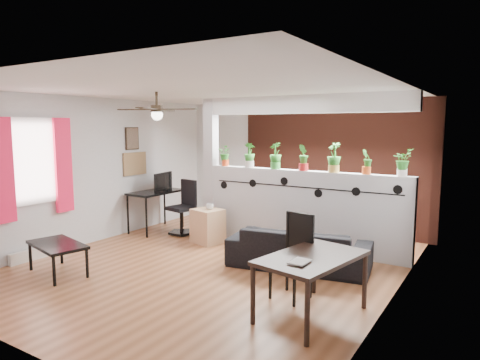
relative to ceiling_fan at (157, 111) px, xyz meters
The scene contains 28 objects.
room_shell 1.33m from the ceiling_fan, 20.56° to the left, with size 6.30×7.10×2.90m.
partition_wall 2.91m from the ceiling_fan, 48.37° to the left, with size 3.60×0.18×1.35m, color #BCBCC1.
ceiling_header 2.41m from the ceiling_fan, 48.37° to the left, with size 3.60×0.18×0.30m, color white.
pier_column 2.09m from the ceiling_fan, 99.77° to the left, with size 0.22×0.20×2.60m, color #BCBCC1.
brick_panel 3.78m from the ceiling_fan, 63.93° to the left, with size 3.90×0.05×2.60m, color #AB4731.
vine_decal 2.64m from the ceiling_fan, 46.80° to the left, with size 3.31×0.01×0.30m.
window_assembly 2.13m from the ceiling_fan, 152.87° to the right, with size 0.09×1.30×1.55m.
baseboard_heater 2.96m from the ceiling_fan, 152.65° to the right, with size 0.08×1.00×0.18m, color silver.
corkboard 2.38m from the ceiling_fan, 144.85° to the left, with size 0.03×0.60×0.45m, color olive.
framed_art 2.19m from the ceiling_fan, 145.97° to the left, with size 0.03×0.34×0.44m.
ceiling_fan is the anchor object (origin of this frame).
potted_plant_0 1.95m from the ceiling_fan, 89.36° to the left, with size 0.21×0.17×0.39m.
potted_plant_1 2.02m from the ceiling_fan, 73.11° to the left, with size 0.25×0.21×0.45m.
potted_plant_2 2.22m from the ceiling_fan, 59.19° to the left, with size 0.26×0.29×0.46m.
potted_plant_3 2.52m from the ceiling_fan, 48.37° to the left, with size 0.27×0.29×0.44m.
potted_plant_4 2.88m from the ceiling_fan, 40.24° to the left, with size 0.31×0.29×0.48m.
potted_plant_5 3.29m from the ceiling_fan, 34.15° to the left, with size 0.24×0.25×0.39m.
potted_plant_6 3.73m from the ceiling_fan, 29.51° to the left, with size 0.23×0.25×0.41m.
sofa 2.94m from the ceiling_fan, 23.77° to the left, with size 1.97×0.77×0.58m, color black.
cube_shelf 2.37m from the ceiling_fan, 90.25° to the left, with size 0.50×0.44×0.61m, color tan.
cup 2.08m from the ceiling_fan, 87.98° to the left, with size 0.13×0.13×0.10m, color gray.
computer_desk 2.58m from the ceiling_fan, 134.53° to the left, with size 0.61×1.12×0.80m.
monitor 2.56m from the ceiling_fan, 131.71° to the left, with size 0.06×0.35×0.20m, color black.
office_chair 2.52m from the ceiling_fan, 116.85° to the left, with size 0.54×0.54×1.03m.
dining_table 3.28m from the ceiling_fan, 11.79° to the right, with size 0.99×1.38×0.69m.
book 3.22m from the ceiling_fan, 18.27° to the right, with size 0.18×0.24×0.02m, color gray.
folding_chair 2.91m from the ceiling_fan, ahead, with size 0.48×0.48×1.03m.
coffee_table 2.41m from the ceiling_fan, 124.79° to the right, with size 1.05×0.74×0.45m.
Camera 1 is at (3.66, -5.13, 2.09)m, focal length 32.00 mm.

